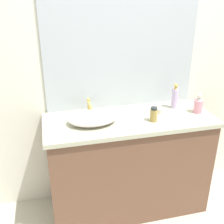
{
  "coord_description": "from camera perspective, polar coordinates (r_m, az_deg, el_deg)",
  "views": [
    {
      "loc": [
        -0.72,
        -1.53,
        1.88
      ],
      "look_at": [
        -0.25,
        0.4,
        0.98
      ],
      "focal_mm": 44.75,
      "sensor_mm": 36.0,
      "label": 1
    }
  ],
  "objects": [
    {
      "name": "bathroom_wall_rear",
      "position": [
        2.44,
        3.88,
        10.51
      ],
      "size": [
        6.0,
        0.06,
        2.6
      ],
      "primitive_type": "cube",
      "color": "silver",
      "rests_on": "ground"
    },
    {
      "name": "vanity_counter",
      "position": [
        2.49,
        3.4,
        -10.64
      ],
      "size": [
        1.39,
        0.55,
        0.9
      ],
      "color": "brown",
      "rests_on": "ground"
    },
    {
      "name": "wall_mirror_panel",
      "position": [
        2.36,
        2.0,
        12.53
      ],
      "size": [
        1.29,
        0.01,
        0.99
      ],
      "primitive_type": "cube",
      "color": "#B2BCC6",
      "rests_on": "vanity_counter"
    },
    {
      "name": "sink_basin",
      "position": [
        2.17,
        -4.0,
        -1.19
      ],
      "size": [
        0.38,
        0.27,
        0.09
      ],
      "primitive_type": "ellipsoid",
      "color": "silver",
      "rests_on": "vanity_counter"
    },
    {
      "name": "faucet",
      "position": [
        2.29,
        -4.68,
        1.31
      ],
      "size": [
        0.03,
        0.14,
        0.14
      ],
      "color": "#D9B452",
      "rests_on": "vanity_counter"
    },
    {
      "name": "soap_dispenser",
      "position": [
        2.45,
        17.22,
        1.42
      ],
      "size": [
        0.08,
        0.08,
        0.17
      ],
      "color": "pink",
      "rests_on": "vanity_counter"
    },
    {
      "name": "lotion_bottle",
      "position": [
        2.48,
        12.69,
        2.91
      ],
      "size": [
        0.05,
        0.05,
        0.22
      ],
      "color": "#C0ABD9",
      "rests_on": "vanity_counter"
    },
    {
      "name": "perfume_bottle",
      "position": [
        2.22,
        8.52,
        -0.49
      ],
      "size": [
        0.06,
        0.06,
        0.12
      ],
      "color": "#A58945",
      "rests_on": "vanity_counter"
    },
    {
      "name": "candle_jar",
      "position": [
        2.38,
        9.9,
        0.24
      ],
      "size": [
        0.06,
        0.06,
        0.04
      ],
      "primitive_type": "cylinder",
      "color": "silver",
      "rests_on": "vanity_counter"
    }
  ]
}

